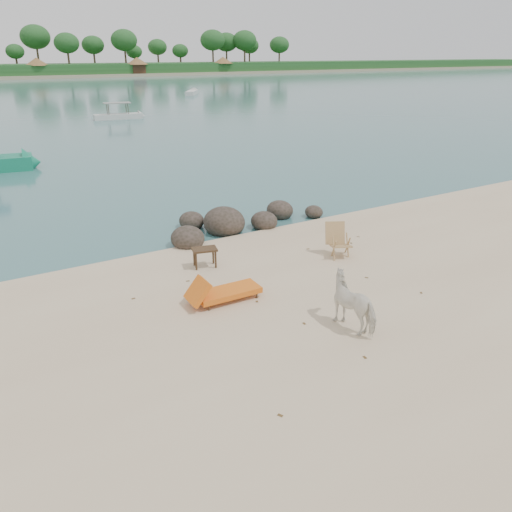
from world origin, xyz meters
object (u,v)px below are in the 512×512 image
at_px(boulders, 232,223).
at_px(side_table, 205,259).
at_px(cow, 355,303).
at_px(deck_chair, 341,242).
at_px(lounge_chair, 228,290).

distance_m(boulders, side_table, 3.56).
height_order(cow, deck_chair, cow).
bearing_deg(deck_chair, cow, -98.62).
bearing_deg(lounge_chair, deck_chair, 11.42).
bearing_deg(boulders, cow, -96.86).
bearing_deg(deck_chair, lounge_chair, -142.67).
relative_size(boulders, deck_chair, 6.18).
distance_m(boulders, cow, 7.54).
height_order(boulders, deck_chair, deck_chair).
height_order(cow, side_table, cow).
bearing_deg(cow, side_table, -81.50).
bearing_deg(deck_chair, side_table, -172.84).
relative_size(lounge_chair, deck_chair, 2.01).
distance_m(boulders, deck_chair, 4.38).
xyz_separation_m(cow, lounge_chair, (-1.84, 2.61, -0.29)).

